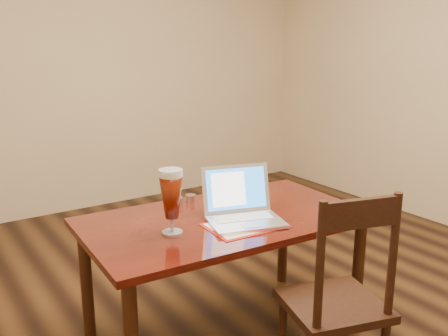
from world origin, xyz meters
TOP-DOWN VIEW (x-y plane):
  - ground at (0.00, 0.00)m, footprint 5.00×5.00m
  - dining_table at (-0.29, -0.01)m, footprint 1.48×0.89m
  - dining_chair at (-0.14, -0.68)m, footprint 0.51×0.49m

SIDE VIEW (x-z plane):
  - ground at x=0.00m, z-range 0.00..0.00m
  - dining_chair at x=-0.14m, z-range -0.03..0.95m
  - dining_table at x=-0.29m, z-range 0.12..1.11m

